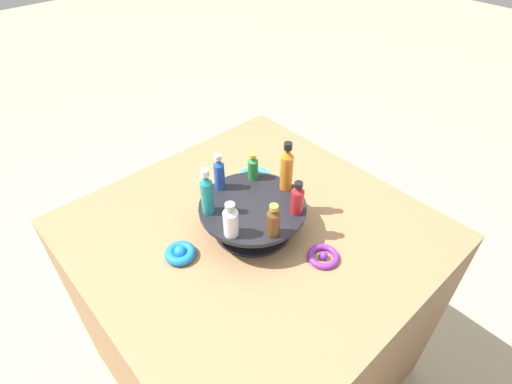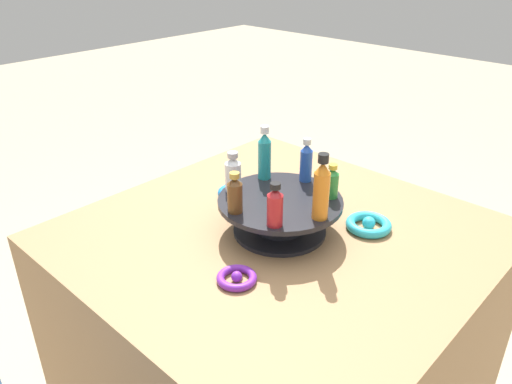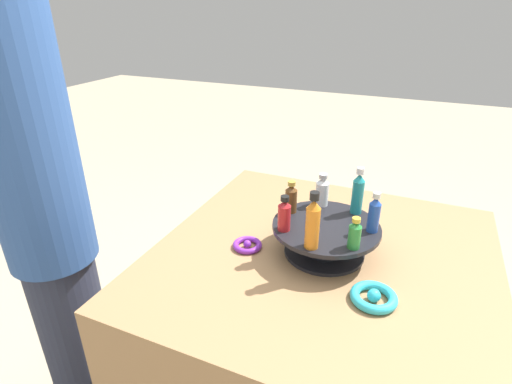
# 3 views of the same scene
# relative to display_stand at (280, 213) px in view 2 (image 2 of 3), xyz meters

# --- Properties ---
(party_table) EXTENTS (0.94, 0.94, 0.80)m
(party_table) POSITION_rel_display_stand_xyz_m (0.00, 0.00, -0.45)
(party_table) COLOR #9E754C
(party_table) RESTS_ON ground_plane
(display_stand) EXTENTS (0.30, 0.30, 0.09)m
(display_stand) POSITION_rel_display_stand_xyz_m (0.00, 0.00, 0.00)
(display_stand) COLOR black
(display_stand) RESTS_ON party_table
(bottle_red) EXTENTS (0.04, 0.04, 0.10)m
(bottle_red) POSITION_rel_display_stand_xyz_m (0.10, 0.07, 0.08)
(bottle_red) COLOR #B21E23
(bottle_red) RESTS_ON display_stand
(bottle_orange) EXTENTS (0.04, 0.04, 0.15)m
(bottle_orange) POSITION_rel_display_stand_xyz_m (0.01, 0.12, 0.11)
(bottle_orange) COLOR orange
(bottle_orange) RESTS_ON display_stand
(bottle_green) EXTENTS (0.03, 0.03, 0.09)m
(bottle_green) POSITION_rel_display_stand_xyz_m (-0.09, 0.08, 0.08)
(bottle_green) COLOR #288438
(bottle_green) RESTS_ON display_stand
(bottle_blue) EXTENTS (0.03, 0.03, 0.11)m
(bottle_blue) POSITION_rel_display_stand_xyz_m (-0.12, -0.02, 0.09)
(bottle_blue) COLOR #234CAD
(bottle_blue) RESTS_ON display_stand
(bottle_teal) EXTENTS (0.03, 0.03, 0.14)m
(bottle_teal) POSITION_rel_display_stand_xyz_m (-0.06, -0.11, 0.10)
(bottle_teal) COLOR teal
(bottle_teal) RESTS_ON display_stand
(bottle_clear) EXTENTS (0.04, 0.04, 0.10)m
(bottle_clear) POSITION_rel_display_stand_xyz_m (0.05, -0.11, 0.08)
(bottle_clear) COLOR silver
(bottle_clear) RESTS_ON display_stand
(bottle_brown) EXTENTS (0.03, 0.03, 0.10)m
(bottle_brown) POSITION_rel_display_stand_xyz_m (0.12, -0.04, 0.08)
(bottle_brown) COLOR brown
(bottle_brown) RESTS_ON display_stand
(ribbon_bow_purple) EXTENTS (0.09, 0.09, 0.02)m
(ribbon_bow_purple) POSITION_rel_display_stand_xyz_m (0.21, 0.06, -0.05)
(ribbon_bow_purple) COLOR purple
(ribbon_bow_purple) RESTS_ON party_table
(ribbon_bow_teal) EXTENTS (0.11, 0.11, 0.03)m
(ribbon_bow_teal) POSITION_rel_display_stand_xyz_m (-0.16, 0.15, -0.04)
(ribbon_bow_teal) COLOR #2DB7CC
(ribbon_bow_teal) RESTS_ON party_table
(ribbon_bow_blue) EXTENTS (0.08, 0.08, 0.04)m
(ribbon_bow_blue) POSITION_rel_display_stand_xyz_m (-0.05, -0.22, -0.04)
(ribbon_bow_blue) COLOR blue
(ribbon_bow_blue) RESTS_ON party_table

